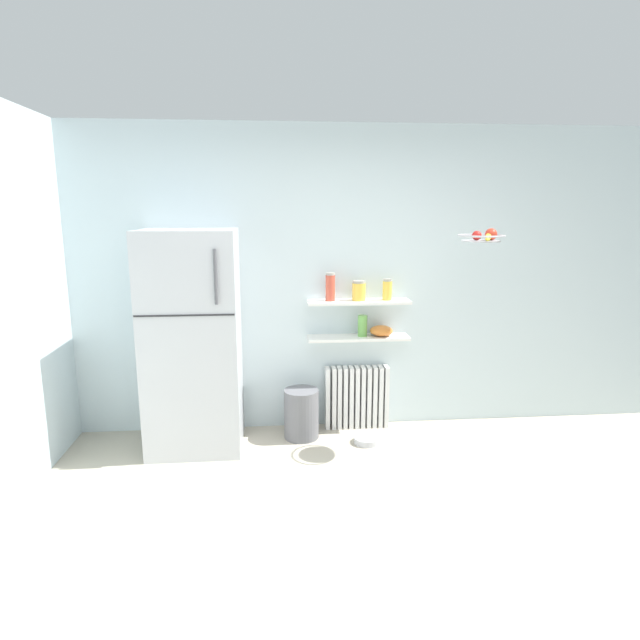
{
  "coord_description": "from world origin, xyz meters",
  "views": [
    {
      "loc": [
        -0.51,
        -2.48,
        1.92
      ],
      "look_at": [
        -0.15,
        1.6,
        1.05
      ],
      "focal_mm": 29.75,
      "sensor_mm": 36.0,
      "label": 1
    }
  ],
  "objects": [
    {
      "name": "pet_food_bowl",
      "position": [
        0.24,
        1.58,
        0.03
      ],
      "size": [
        0.22,
        0.22,
        0.05
      ],
      "primitive_type": "cylinder",
      "color": "#B7B7BC",
      "rests_on": "ground_plane"
    },
    {
      "name": "vase",
      "position": [
        0.24,
        1.89,
        0.93
      ],
      "size": [
        0.08,
        0.08,
        0.18
      ],
      "primitive_type": "cylinder",
      "color": "#66A84C",
      "rests_on": "wall_shelf_lower"
    },
    {
      "name": "ground_plane",
      "position": [
        0.0,
        0.5,
        0.0
      ],
      "size": [
        7.04,
        7.04,
        0.0
      ],
      "primitive_type": "plane",
      "color": "#B2A893"
    },
    {
      "name": "refrigerator",
      "position": [
        -1.16,
        1.68,
        0.88
      ],
      "size": [
        0.73,
        0.68,
        1.76
      ],
      "color": "#B7BABF",
      "rests_on": "ground_plane"
    },
    {
      "name": "storage_jar_2",
      "position": [
        0.45,
        1.89,
        1.24
      ],
      "size": [
        0.08,
        0.08,
        0.18
      ],
      "color": "yellow",
      "rests_on": "wall_shelf_upper"
    },
    {
      "name": "storage_jar_0",
      "position": [
        -0.04,
        1.89,
        1.27
      ],
      "size": [
        0.08,
        0.08,
        0.24
      ],
      "color": "#C64C38",
      "rests_on": "wall_shelf_upper"
    },
    {
      "name": "back_wall",
      "position": [
        0.0,
        2.05,
        1.3
      ],
      "size": [
        7.04,
        0.1,
        2.6
      ],
      "primitive_type": "cube",
      "color": "silver",
      "rests_on": "ground_plane"
    },
    {
      "name": "radiator",
      "position": [
        0.21,
        1.92,
        0.28
      ],
      "size": [
        0.56,
        0.12,
        0.55
      ],
      "color": "white",
      "rests_on": "ground_plane"
    },
    {
      "name": "hanging_fruit_basket",
      "position": [
        1.06,
        1.4,
        1.71
      ],
      "size": [
        0.35,
        0.35,
        0.1
      ],
      "color": "#B2B2B7"
    },
    {
      "name": "wall_shelf_lower",
      "position": [
        0.21,
        1.89,
        0.83
      ],
      "size": [
        0.87,
        0.22,
        0.02
      ],
      "primitive_type": "cube",
      "color": "white"
    },
    {
      "name": "wall_shelf_upper",
      "position": [
        0.21,
        1.89,
        1.14
      ],
      "size": [
        0.87,
        0.22,
        0.02
      ],
      "primitive_type": "cube",
      "color": "white"
    },
    {
      "name": "storage_jar_1",
      "position": [
        0.21,
        1.89,
        1.23
      ],
      "size": [
        0.11,
        0.11,
        0.17
      ],
      "color": "yellow",
      "rests_on": "wall_shelf_upper"
    },
    {
      "name": "trash_bin",
      "position": [
        -0.3,
        1.74,
        0.21
      ],
      "size": [
        0.29,
        0.29,
        0.42
      ],
      "primitive_type": "cylinder",
      "color": "slate",
      "rests_on": "ground_plane"
    },
    {
      "name": "shelf_bowl",
      "position": [
        0.41,
        1.89,
        0.88
      ],
      "size": [
        0.2,
        0.2,
        0.09
      ],
      "primitive_type": "ellipsoid",
      "color": "orange",
      "rests_on": "wall_shelf_lower"
    }
  ]
}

